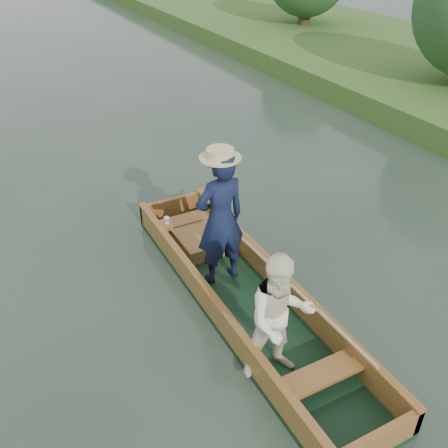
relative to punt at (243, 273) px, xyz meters
name	(u,v)px	position (x,y,z in m)	size (l,w,h in m)	color
ground	(245,306)	(0.08, 0.06, -0.62)	(120.00, 120.00, 0.00)	#283D30
trees_far	(66,8)	(0.05, 8.52, 1.87)	(22.70, 11.74, 4.45)	#47331E
punt	(243,273)	(0.00, 0.00, 0.00)	(1.26, 5.00, 2.01)	black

